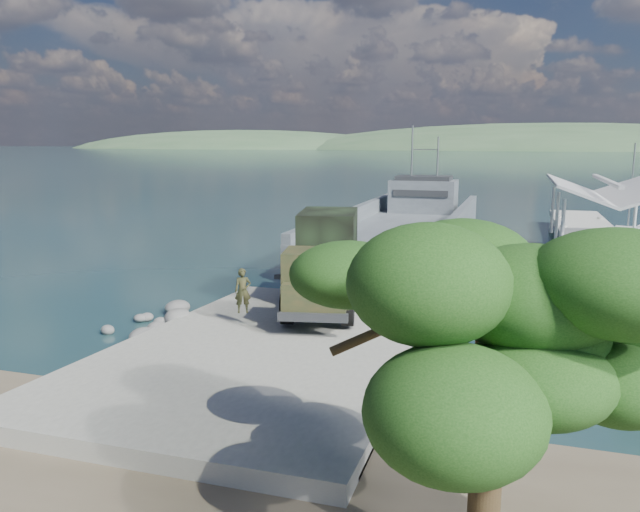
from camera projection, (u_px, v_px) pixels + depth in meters
The scene contains 10 objects.
ground at pixel (285, 346), 23.12m from camera, with size 1400.00×1400.00×0.00m, color #1B4142.
boat_ramp at pixel (276, 348), 22.14m from camera, with size 10.00×18.00×0.50m, color gray.
shoreline_rocks at pixel (147, 327), 25.41m from camera, with size 3.20×5.60×0.90m, color #5E5E5B, non-canonical shape.
distant_headlands at pixel (568, 150), 534.18m from camera, with size 1000.00×240.00×48.00m, color #375837, non-canonical shape.
pier at pixel (604, 242), 36.65m from camera, with size 6.40×44.00×6.10m.
landing_craft at pixel (403, 236), 44.45m from camera, with size 8.45×31.98×9.46m.
military_truck at pixel (325, 261), 26.61m from camera, with size 4.17×8.76×3.91m.
soldier at pixel (243, 300), 24.23m from camera, with size 0.64×0.42×1.75m, color #222F1A.
sailboat_near at pixel (627, 238), 46.22m from camera, with size 3.16×6.45×7.56m.
overhang_tree at pixel (466, 316), 9.88m from camera, with size 6.54×6.02×5.94m.
Camera 1 is at (7.81, -20.74, 7.49)m, focal length 35.00 mm.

